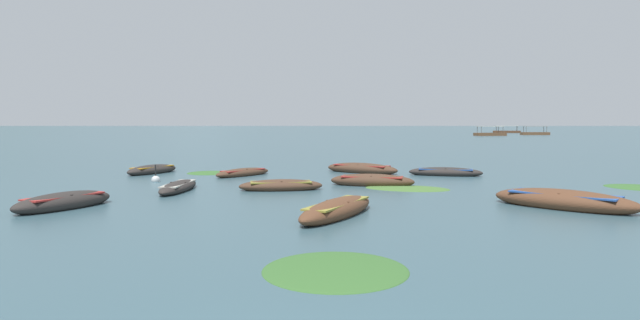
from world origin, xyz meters
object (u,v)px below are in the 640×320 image
object	(u,v)px
rowboat_0	(337,209)
rowboat_9	(64,202)
rowboat_8	(178,187)
ferry_0	(535,133)
rowboat_1	(362,169)
rowboat_6	(281,186)
rowboat_2	(152,170)
ferry_1	(507,132)
rowboat_3	(445,172)
rowboat_7	(372,181)
rowboat_5	(564,201)
rowboat_4	(243,173)
mooring_buoy	(156,180)
ferry_2	(490,134)

from	to	relation	value
rowboat_0	rowboat_9	xyz separation A→B (m)	(-8.71, 2.19, 0.01)
rowboat_8	ferry_0	size ratio (longest dim) A/B	0.55
rowboat_1	rowboat_6	world-z (taller)	rowboat_1
rowboat_2	ferry_1	bearing A→B (deg)	57.77
rowboat_2	ferry_1	size ratio (longest dim) A/B	0.43
rowboat_3	rowboat_7	distance (m)	6.29
rowboat_5	rowboat_9	xyz separation A→B (m)	(-16.27, 1.42, -0.03)
rowboat_1	ferry_1	bearing A→B (deg)	61.73
rowboat_7	ferry_0	xyz separation A→B (m)	(63.87, 105.61, 0.24)
rowboat_8	ferry_0	xyz separation A→B (m)	(72.18, 106.65, 0.29)
ferry_1	rowboat_1	bearing A→B (deg)	-118.27
rowboat_5	rowboat_8	bearing A→B (deg)	157.38
rowboat_7	rowboat_3	bearing A→B (deg)	40.54
rowboat_0	rowboat_5	size ratio (longest dim) A/B	0.98
rowboat_0	rowboat_4	xyz separation A→B (m)	(-3.53, 12.35, -0.04)
rowboat_7	mooring_buoy	distance (m)	10.32
ferry_0	rowboat_4	bearing A→B (deg)	-124.77
rowboat_8	ferry_1	bearing A→B (deg)	60.14
ferry_2	rowboat_1	bearing A→B (deg)	-117.48
rowboat_9	ferry_2	distance (m)	118.52
rowboat_7	ferry_2	xyz separation A→B (m)	(48.08, 97.44, 0.24)
rowboat_0	rowboat_8	distance (m)	8.61
rowboat_7	rowboat_1	bearing A→B (deg)	84.56
rowboat_2	ferry_2	size ratio (longest dim) A/B	0.50
rowboat_2	rowboat_4	xyz separation A→B (m)	(5.14, -1.82, -0.03)
rowboat_4	mooring_buoy	bearing A→B (deg)	-148.36
rowboat_0	rowboat_2	distance (m)	16.61
ferry_1	rowboat_3	bearing A→B (deg)	-116.48
rowboat_0	rowboat_1	bearing A→B (deg)	77.19
rowboat_2	rowboat_7	bearing A→B (deg)	-31.30
rowboat_5	ferry_2	xyz separation A→B (m)	(43.02, 104.05, 0.21)
rowboat_0	mooring_buoy	size ratio (longest dim) A/B	4.61
rowboat_0	rowboat_6	xyz separation A→B (m)	(-1.60, 6.21, -0.02)
rowboat_8	ferry_0	world-z (taller)	ferry_0
rowboat_5	ferry_2	world-z (taller)	ferry_2
rowboat_2	ferry_2	distance (m)	108.30
mooring_buoy	rowboat_1	bearing A→B (deg)	18.82
rowboat_0	rowboat_7	bearing A→B (deg)	71.38
ferry_2	mooring_buoy	distance (m)	111.31
rowboat_8	rowboat_3	bearing A→B (deg)	21.40
rowboat_9	mooring_buoy	bearing A→B (deg)	81.23
rowboat_6	mooring_buoy	distance (m)	6.97
rowboat_3	rowboat_7	xyz separation A→B (m)	(-4.78, -4.09, 0.03)
rowboat_9	ferry_1	bearing A→B (deg)	59.98
rowboat_0	rowboat_8	xyz separation A→B (m)	(-5.82, 6.34, -0.04)
rowboat_5	rowboat_7	size ratio (longest dim) A/B	1.12
rowboat_3	rowboat_4	bearing A→B (deg)	175.34
rowboat_0	rowboat_6	bearing A→B (deg)	104.45
rowboat_5	ferry_1	world-z (taller)	ferry_1
rowboat_0	ferry_0	size ratio (longest dim) A/B	0.59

